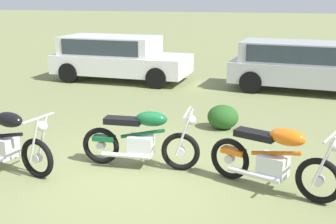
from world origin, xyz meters
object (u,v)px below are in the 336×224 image
motorcycle_orange (274,159)px  car_silver (304,63)px  motorcycle_green (141,139)px  car_white (116,55)px  shrub_low (223,117)px  motorcycle_black (3,141)px

motorcycle_orange → car_silver: (0.66, 6.96, 0.35)m
motorcycle_green → car_white: size_ratio=0.45×
motorcycle_green → car_silver: (2.77, 6.62, 0.35)m
car_silver → motorcycle_orange: bearing=-89.4°
car_white → shrub_low: 6.05m
car_white → shrub_low: size_ratio=6.76×
motorcycle_black → motorcycle_orange: same height
car_silver → motorcycle_black: bearing=-117.8°
motorcycle_green → motorcycle_orange: bearing=-12.5°
motorcycle_green → car_white: 7.49m
shrub_low → car_white: bearing=133.2°
car_white → shrub_low: (4.12, -4.39, -0.58)m
motorcycle_green → car_silver: 7.18m
car_silver → shrub_low: size_ratio=7.16×
motorcycle_orange → shrub_low: motorcycle_orange is taller
motorcycle_black → motorcycle_green: same height
motorcycle_orange → motorcycle_black: bearing=-154.4°
motorcycle_black → car_white: car_white is taller
motorcycle_green → car_silver: car_silver is taller
motorcycle_green → motorcycle_orange: size_ratio=1.04×
motorcycle_orange → shrub_low: 2.98m
motorcycle_green → shrub_low: (1.01, 2.41, -0.23)m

